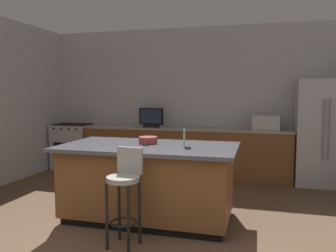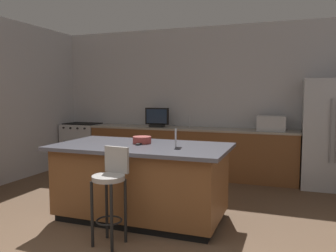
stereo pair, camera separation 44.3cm
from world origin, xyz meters
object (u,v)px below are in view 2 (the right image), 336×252
at_px(tv_monitor, 157,118).
at_px(cell_phone, 178,148).
at_px(range_oven, 83,145).
at_px(bar_stool_center, 111,186).
at_px(refrigerator, 330,134).
at_px(fruit_bowl, 142,140).
at_px(tv_remote, 140,144).
at_px(kitchen_island, 142,181).
at_px(microwave, 272,123).

distance_m(tv_monitor, cell_phone, 2.75).
distance_m(range_oven, bar_stool_center, 4.03).
bearing_deg(refrigerator, tv_monitor, -179.97).
distance_m(fruit_bowl, tv_remote, 0.13).
relative_size(refrigerator, cell_phone, 12.13).
bearing_deg(bar_stool_center, refrigerator, 59.66).
xyz_separation_m(tv_monitor, fruit_bowl, (0.67, -2.20, -0.12)).
bearing_deg(kitchen_island, microwave, 58.96).
bearing_deg(bar_stool_center, fruit_bowl, 100.32).
xyz_separation_m(microwave, bar_stool_center, (-1.43, -3.17, -0.44)).
bearing_deg(tv_remote, range_oven, 137.10).
bearing_deg(bar_stool_center, kitchen_island, 97.20).
distance_m(microwave, tv_monitor, 2.16).
height_order(bar_stool_center, fruit_bowl, fruit_bowl).
bearing_deg(tv_monitor, microwave, 1.38).
distance_m(refrigerator, cell_phone, 3.07).
distance_m(bar_stool_center, fruit_bowl, 1.00).
bearing_deg(cell_phone, range_oven, 128.80).
height_order(kitchen_island, microwave, microwave).
relative_size(tv_monitor, bar_stool_center, 0.47).
distance_m(kitchen_island, bar_stool_center, 0.80).
bearing_deg(tv_remote, cell_phone, -12.64).
xyz_separation_m(range_oven, cell_phone, (3.00, -2.50, 0.47)).
bearing_deg(tv_monitor, tv_remote, -73.35).
height_order(tv_monitor, bar_stool_center, tv_monitor).
bearing_deg(microwave, cell_phone, -109.94).
height_order(microwave, fruit_bowl, microwave).
xyz_separation_m(kitchen_island, cell_phone, (0.53, -0.12, 0.46)).
bearing_deg(fruit_bowl, cell_phone, -24.00).
bearing_deg(fruit_bowl, microwave, 56.53).
xyz_separation_m(cell_phone, tv_remote, (-0.55, 0.14, 0.01)).
relative_size(cell_phone, tv_remote, 0.88).
bearing_deg(range_oven, fruit_bowl, -42.87).
bearing_deg(fruit_bowl, refrigerator, 42.13).
xyz_separation_m(refrigerator, cell_phone, (-1.85, -2.45, 0.03)).
xyz_separation_m(fruit_bowl, tv_remote, (0.02, -0.12, -0.03)).
xyz_separation_m(kitchen_island, tv_remote, (-0.03, 0.02, 0.47)).
bearing_deg(bar_stool_center, microwave, 72.64).
bearing_deg(tv_monitor, cell_phone, -63.08).
bearing_deg(microwave, tv_monitor, -178.62).
distance_m(refrigerator, tv_remote, 3.34).
relative_size(kitchen_island, cell_phone, 14.54).
relative_size(tv_monitor, tv_remote, 2.84).
distance_m(range_oven, tv_monitor, 1.86).
height_order(range_oven, microwave, microwave).
xyz_separation_m(kitchen_island, range_oven, (-2.47, 2.38, -0.01)).
bearing_deg(microwave, fruit_bowl, -123.47).
height_order(cell_phone, tv_remote, tv_remote).
bearing_deg(cell_phone, tv_remote, 154.86).
bearing_deg(tv_remote, refrigerator, 45.13).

